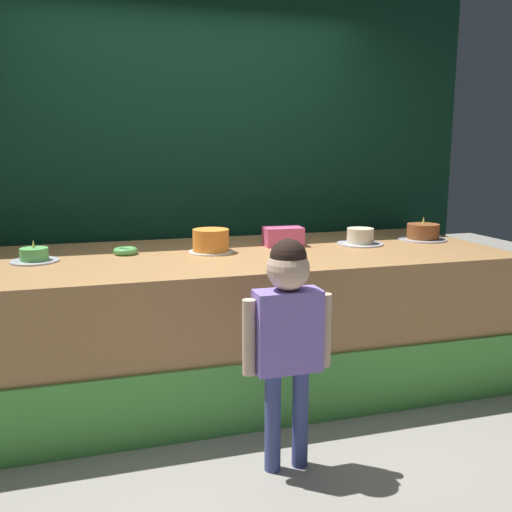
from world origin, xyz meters
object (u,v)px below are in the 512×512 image
child_figure (288,324)px  cake_right (360,237)px  cake_left (34,256)px  pink_box (283,236)px  donut (126,251)px  cake_center (211,241)px  cake_far_right (423,233)px

child_figure → cake_right: (0.92, 1.10, 0.20)m
cake_right → cake_left: bearing=-179.6°
pink_box → donut: (-1.04, -0.03, -0.04)m
cake_left → cake_center: cake_center is taller
pink_box → cake_right: bearing=-11.5°
cake_center → cake_far_right: bearing=2.2°
cake_left → donut: bearing=10.4°
pink_box → cake_left: size_ratio=0.93×
cake_far_right → pink_box: bearing=176.9°
cake_far_right → cake_right: bearing=-174.5°
donut → cake_center: bearing=-9.7°
cake_left → cake_right: (2.08, 0.02, 0.01)m
cake_left → cake_right: bearing=0.4°
pink_box → cake_far_right: (1.04, -0.06, -0.01)m
cake_left → cake_far_right: size_ratio=0.80×
cake_center → cake_far_right: cake_far_right is taller
donut → cake_far_right: bearing=-0.8°
child_figure → cake_far_right: size_ratio=3.28×
child_figure → donut: child_figure is taller
cake_far_right → cake_center: bearing=-177.8°
cake_left → cake_far_right: bearing=1.5°
child_figure → donut: 1.35m
donut → cake_left: cake_left is taller
donut → cake_right: 1.56m
cake_left → child_figure: bearing=-42.9°
cake_right → cake_far_right: bearing=5.5°
pink_box → donut: pink_box is taller
cake_center → cake_right: bearing=0.5°
pink_box → cake_right: (0.52, -0.11, -0.01)m
child_figure → cake_center: 1.12m
child_figure → pink_box: child_figure is taller
child_figure → pink_box: (0.40, 1.20, 0.21)m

